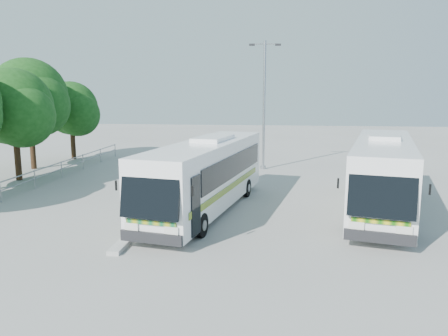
# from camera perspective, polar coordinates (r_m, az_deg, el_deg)

# --- Properties ---
(ground) EXTENTS (100.00, 100.00, 0.00)m
(ground) POSITION_cam_1_polar(r_m,az_deg,el_deg) (19.46, -1.62, -5.33)
(ground) COLOR #9D9D98
(ground) RESTS_ON ground
(kerb_divider) EXTENTS (0.40, 16.00, 0.15)m
(kerb_divider) POSITION_cam_1_polar(r_m,az_deg,el_deg) (21.77, -6.89, -3.55)
(kerb_divider) COLOR #B2B2AD
(kerb_divider) RESTS_ON ground
(railing) EXTENTS (0.06, 22.00, 1.00)m
(railing) POSITION_cam_1_polar(r_m,az_deg,el_deg) (26.27, -22.44, -0.44)
(railing) COLOR gray
(railing) RESTS_ON ground
(tree_far_c) EXTENTS (4.97, 4.69, 6.49)m
(tree_far_c) POSITION_cam_1_polar(r_m,az_deg,el_deg) (27.95, -25.66, 7.18)
(tree_far_c) COLOR #382314
(tree_far_c) RESTS_ON ground
(tree_far_d) EXTENTS (5.62, 5.30, 7.33)m
(tree_far_d) POSITION_cam_1_polar(r_m,az_deg,el_deg) (31.72, -24.02, 8.51)
(tree_far_d) COLOR #382314
(tree_far_d) RESTS_ON ground
(tree_far_e) EXTENTS (4.54, 4.28, 5.92)m
(tree_far_e) POSITION_cam_1_polar(r_m,az_deg,el_deg) (35.39, -19.25, 7.36)
(tree_far_e) COLOR #382314
(tree_far_e) RESTS_ON ground
(coach_main) EXTENTS (4.16, 11.01, 3.00)m
(coach_main) POSITION_cam_1_polar(r_m,az_deg,el_deg) (18.82, -2.29, -0.73)
(coach_main) COLOR white
(coach_main) RESTS_ON ground
(coach_adjacent) EXTENTS (4.73, 11.30, 3.08)m
(coach_adjacent) POSITION_cam_1_polar(r_m,az_deg,el_deg) (20.07, 20.00, -0.52)
(coach_adjacent) COLOR white
(coach_adjacent) RESTS_ON ground
(lamppost) EXTENTS (2.05, 0.37, 8.37)m
(lamppost) POSITION_cam_1_polar(r_m,az_deg,el_deg) (29.06, 5.26, 8.88)
(lamppost) COLOR #9A9DA2
(lamppost) RESTS_ON ground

